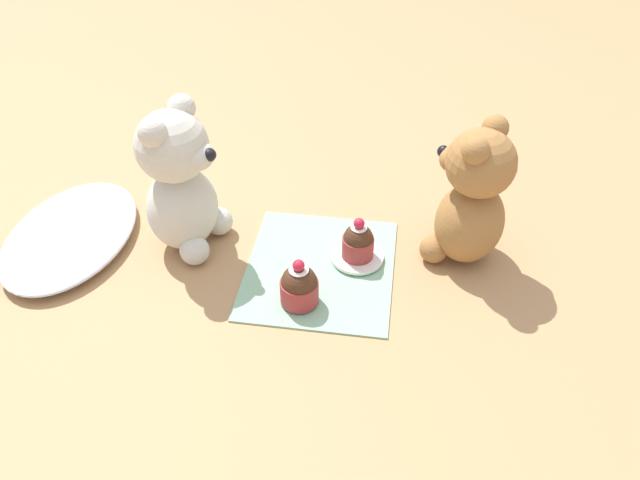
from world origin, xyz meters
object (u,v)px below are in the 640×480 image
object	(u,v)px
teddy_bear_cream	(180,183)
cupcake_near_tan_bear	(358,242)
saucer_plate	(357,256)
teddy_bear_tan	(472,199)
cupcake_near_cream_bear	(299,286)

from	to	relation	value
teddy_bear_cream	cupcake_near_tan_bear	bearing A→B (deg)	-78.32
saucer_plate	teddy_bear_cream	bearing A→B (deg)	88.42
teddy_bear_tan	cupcake_near_tan_bear	bearing A→B (deg)	-51.14
cupcake_near_cream_bear	saucer_plate	distance (m)	0.12
teddy_bear_cream	saucer_plate	bearing A→B (deg)	-78.32
saucer_plate	cupcake_near_tan_bear	bearing A→B (deg)	-90.00
teddy_bear_cream	cupcake_near_cream_bear	world-z (taller)	teddy_bear_cream
saucer_plate	cupcake_near_cream_bear	bearing A→B (deg)	144.74
teddy_bear_tan	cupcake_near_cream_bear	distance (m)	0.27
teddy_bear_tan	cupcake_near_tan_bear	xyz separation A→B (m)	(-0.04, 0.15, -0.07)
teddy_bear_tan	cupcake_near_cream_bear	xyz separation A→B (m)	(-0.14, 0.22, -0.07)
teddy_bear_tan	saucer_plate	bearing A→B (deg)	-51.14
teddy_bear_tan	cupcake_near_tan_bear	size ratio (longest dim) A/B	3.22
teddy_bear_tan	cupcake_near_cream_bear	world-z (taller)	teddy_bear_tan
teddy_bear_tan	cupcake_near_tan_bear	world-z (taller)	teddy_bear_tan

